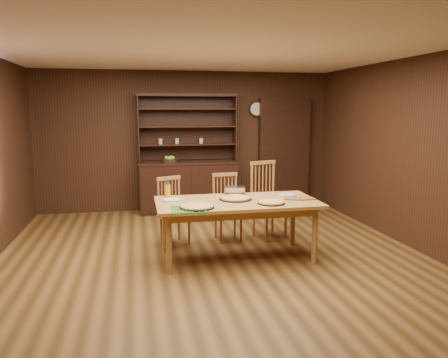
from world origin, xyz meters
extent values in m
plane|color=brown|center=(0.00, 0.00, 0.00)|extent=(6.00, 6.00, 0.00)
plane|color=white|center=(0.00, 0.00, 2.60)|extent=(6.00, 6.00, 0.00)
plane|color=#361E11|center=(0.00, 3.00, 1.30)|extent=(5.50, 0.00, 5.50)
plane|color=#361E11|center=(0.00, -3.00, 1.30)|extent=(5.50, 0.00, 5.50)
plane|color=#361E11|center=(2.75, 0.00, 1.30)|extent=(0.00, 6.00, 6.00)
cube|color=black|center=(0.00, 2.74, 0.45)|extent=(1.80, 0.50, 0.90)
cube|color=black|center=(0.00, 2.74, 0.92)|extent=(1.84, 0.52, 0.04)
cube|color=black|center=(0.00, 2.97, 1.55)|extent=(1.80, 0.02, 1.20)
cube|color=black|center=(-0.89, 2.82, 1.55)|extent=(0.02, 0.32, 1.20)
cube|color=black|center=(0.89, 2.82, 1.55)|extent=(0.02, 0.32, 1.20)
cube|color=black|center=(0.00, 2.82, 2.15)|extent=(1.84, 0.34, 0.05)
cylinder|color=#AFA994|center=(-0.50, 2.82, 1.31)|extent=(0.07, 0.07, 0.10)
cylinder|color=#AFA994|center=(-0.20, 2.82, 1.31)|extent=(0.07, 0.07, 0.10)
cube|color=black|center=(1.90, 2.90, 1.05)|extent=(1.00, 0.18, 2.10)
cylinder|color=black|center=(1.35, 2.96, 1.90)|extent=(0.30, 0.04, 0.30)
cylinder|color=beige|center=(1.35, 2.94, 1.90)|extent=(0.24, 0.01, 0.24)
cube|color=#C18E43|center=(0.29, 0.03, 0.73)|extent=(2.04, 1.02, 0.04)
cylinder|color=#C18E43|center=(-0.61, -0.36, 0.35)|extent=(0.07, 0.07, 0.71)
cylinder|color=#C18E43|center=(-0.61, 0.41, 0.35)|extent=(0.07, 0.07, 0.71)
cylinder|color=#C18E43|center=(1.19, -0.36, 0.35)|extent=(0.07, 0.07, 0.71)
cylinder|color=#C18E43|center=(1.19, 0.41, 0.35)|extent=(0.07, 0.07, 0.71)
cube|color=#AA733A|center=(-0.44, 0.76, 0.40)|extent=(0.51, 0.50, 0.04)
cylinder|color=#AA733A|center=(-0.52, 0.57, 0.19)|extent=(0.03, 0.03, 0.38)
cylinder|color=#AA733A|center=(-0.63, 0.82, 0.19)|extent=(0.03, 0.03, 0.38)
cylinder|color=#AA733A|center=(-0.25, 0.69, 0.19)|extent=(0.03, 0.03, 0.38)
cylinder|color=#AA733A|center=(-0.36, 0.95, 0.19)|extent=(0.03, 0.03, 0.38)
cube|color=#AA733A|center=(-0.50, 0.90, 0.93)|extent=(0.35, 0.19, 0.05)
cube|color=#AA733A|center=(0.34, 0.81, 0.41)|extent=(0.43, 0.42, 0.04)
cylinder|color=#AA733A|center=(0.20, 0.65, 0.19)|extent=(0.03, 0.03, 0.39)
cylinder|color=#AA733A|center=(0.18, 0.93, 0.19)|extent=(0.03, 0.03, 0.39)
cylinder|color=#AA733A|center=(0.50, 0.68, 0.19)|extent=(0.03, 0.03, 0.39)
cylinder|color=#AA733A|center=(0.48, 0.96, 0.19)|extent=(0.03, 0.03, 0.39)
cube|color=#AA733A|center=(0.32, 0.97, 0.95)|extent=(0.38, 0.07, 0.05)
cube|color=#AA733A|center=(0.98, 0.83, 0.48)|extent=(0.58, 0.57, 0.04)
cylinder|color=#AA733A|center=(0.87, 0.62, 0.23)|extent=(0.04, 0.04, 0.46)
cylinder|color=#AA733A|center=(0.76, 0.93, 0.23)|extent=(0.04, 0.04, 0.46)
cylinder|color=#AA733A|center=(1.20, 0.73, 0.23)|extent=(0.04, 0.04, 0.46)
cylinder|color=#AA733A|center=(1.09, 1.05, 0.23)|extent=(0.04, 0.04, 0.46)
cube|color=#AA733A|center=(0.92, 1.01, 1.10)|extent=(0.43, 0.18, 0.05)
cylinder|color=black|center=(-0.26, -0.28, 0.76)|extent=(0.41, 0.41, 0.01)
cylinder|color=#E3B760|center=(-0.26, -0.28, 0.77)|extent=(0.38, 0.38, 0.02)
torus|color=#D2904B|center=(-0.26, -0.28, 0.77)|extent=(0.39, 0.39, 0.03)
cylinder|color=black|center=(0.66, -0.23, 0.76)|extent=(0.34, 0.34, 0.01)
cylinder|color=#E3B760|center=(0.66, -0.23, 0.77)|extent=(0.32, 0.32, 0.02)
torus|color=#D2904B|center=(0.66, -0.23, 0.77)|extent=(0.33, 0.33, 0.03)
cylinder|color=black|center=(0.29, 0.10, 0.76)|extent=(0.42, 0.42, 0.01)
cylinder|color=#E3B760|center=(0.29, 0.10, 0.77)|extent=(0.38, 0.38, 0.02)
torus|color=#D2904B|center=(0.29, 0.10, 0.77)|extent=(0.39, 0.39, 0.03)
cylinder|color=silver|center=(-0.52, 0.21, 0.76)|extent=(0.25, 0.25, 0.01)
torus|color=#315095|center=(-0.52, 0.21, 0.76)|extent=(0.26, 0.26, 0.01)
cylinder|color=silver|center=(1.03, 0.24, 0.76)|extent=(0.26, 0.26, 0.01)
torus|color=#315095|center=(1.03, 0.24, 0.76)|extent=(0.26, 0.26, 0.01)
cube|color=silver|center=(0.36, 0.44, 0.80)|extent=(0.30, 0.24, 0.11)
cylinder|color=orange|center=(-0.56, 0.37, 0.84)|extent=(0.08, 0.08, 0.18)
cylinder|color=navy|center=(-0.56, 0.37, 0.94)|extent=(0.04, 0.04, 0.03)
cube|color=red|center=(1.18, -0.03, 0.76)|extent=(0.23, 0.23, 0.02)
cube|color=red|center=(1.01, 0.00, 0.76)|extent=(0.25, 0.25, 0.01)
cylinder|color=black|center=(-0.36, 2.69, 0.97)|extent=(0.29, 0.29, 0.06)
sphere|color=#84C133|center=(-0.41, 2.69, 1.02)|extent=(0.08, 0.08, 0.08)
sphere|color=#84C133|center=(-0.33, 2.72, 1.02)|extent=(0.08, 0.08, 0.08)
sphere|color=#84C133|center=(-0.36, 2.64, 1.02)|extent=(0.08, 0.08, 0.08)
sphere|color=#84C133|center=(-0.30, 2.67, 1.02)|extent=(0.08, 0.08, 0.08)
camera|label=1|loc=(-0.94, -5.24, 1.90)|focal=35.00mm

